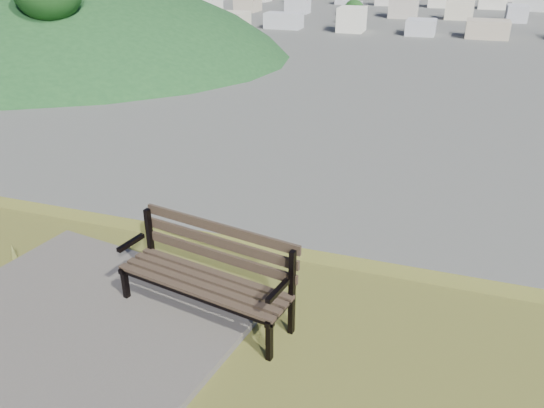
% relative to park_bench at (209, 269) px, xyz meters
% --- Properties ---
extents(park_bench, '(1.78, 0.85, 0.89)m').
position_rel_park_bench_xyz_m(park_bench, '(0.00, 0.00, 0.00)').
color(park_bench, '#3A3121').
rests_on(park_bench, hilltop_mesa).
extents(gravel_patch, '(3.50, 4.54, 0.08)m').
position_rel_park_bench_xyz_m(gravel_patch, '(-1.20, -1.44, -0.47)').
color(gravel_patch, '#57524C').
rests_on(gravel_patch, hilltop_mesa).
extents(green_wooded_hill, '(177.37, 141.90, 88.69)m').
position_rel_park_bench_xyz_m(green_wooded_hill, '(-116.80, 126.48, -25.37)').
color(green_wooded_hill, '#143718').
rests_on(green_wooded_hill, ground).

